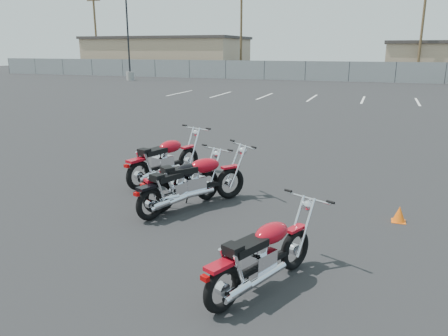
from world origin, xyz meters
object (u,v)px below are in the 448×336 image
(motorcycle_front_red, at_px, (165,160))
(motorcycle_second_black, at_px, (180,185))
(motorcycle_third_red, at_px, (196,181))
(motorcycle_rear_red, at_px, (262,256))

(motorcycle_front_red, bearing_deg, motorcycle_second_black, -53.70)
(motorcycle_front_red, relative_size, motorcycle_second_black, 1.09)
(motorcycle_front_red, height_order, motorcycle_second_black, motorcycle_front_red)
(motorcycle_third_red, relative_size, motorcycle_rear_red, 1.02)
(motorcycle_second_black, relative_size, motorcycle_third_red, 1.02)
(motorcycle_third_red, xyz_separation_m, motorcycle_rear_red, (1.99, -2.52, -0.05))
(motorcycle_second_black, bearing_deg, motorcycle_third_red, 55.62)
(motorcycle_front_red, distance_m, motorcycle_third_red, 1.78)
(motorcycle_third_red, height_order, motorcycle_rear_red, motorcycle_third_red)
(motorcycle_second_black, distance_m, motorcycle_third_red, 0.35)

